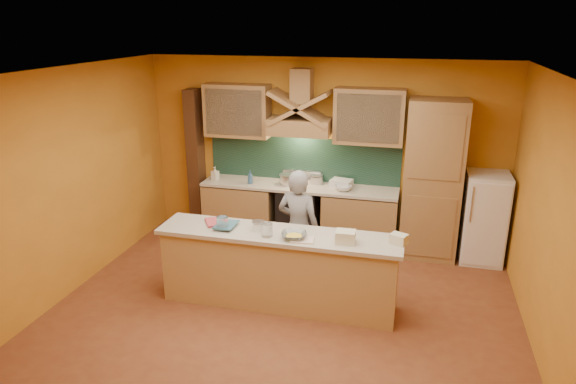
% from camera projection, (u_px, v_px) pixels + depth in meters
% --- Properties ---
extents(floor, '(5.50, 5.00, 0.01)m').
position_uv_depth(floor, '(280.00, 317.00, 6.02)').
color(floor, brown).
rests_on(floor, ground).
extents(ceiling, '(5.50, 5.00, 0.01)m').
position_uv_depth(ceiling, '(279.00, 74.00, 5.13)').
color(ceiling, white).
rests_on(ceiling, wall_back).
extents(wall_back, '(5.50, 0.02, 2.80)m').
position_uv_depth(wall_back, '(323.00, 151.00, 7.87)').
color(wall_back, orange).
rests_on(wall_back, floor).
extents(wall_front, '(5.50, 0.02, 2.80)m').
position_uv_depth(wall_front, '(177.00, 336.00, 3.28)').
color(wall_front, orange).
rests_on(wall_front, floor).
extents(wall_left, '(0.02, 5.00, 2.80)m').
position_uv_depth(wall_left, '(61.00, 186.00, 6.22)').
color(wall_left, orange).
rests_on(wall_left, floor).
extents(wall_right, '(0.02, 5.00, 2.80)m').
position_uv_depth(wall_right, '(556.00, 230.00, 4.93)').
color(wall_right, orange).
rests_on(wall_right, floor).
extents(base_cabinet_left, '(1.10, 0.60, 0.86)m').
position_uv_depth(base_cabinet_left, '(241.00, 210.00, 8.20)').
color(base_cabinet_left, '#A07849').
rests_on(base_cabinet_left, floor).
extents(base_cabinet_right, '(1.10, 0.60, 0.86)m').
position_uv_depth(base_cabinet_right, '(360.00, 221.00, 7.75)').
color(base_cabinet_right, '#A07849').
rests_on(base_cabinet_right, floor).
extents(counter_top, '(3.00, 0.62, 0.04)m').
position_uv_depth(counter_top, '(299.00, 186.00, 7.83)').
color(counter_top, beige).
rests_on(counter_top, base_cabinet_left).
extents(stove, '(0.60, 0.58, 0.90)m').
position_uv_depth(stove, '(299.00, 214.00, 7.97)').
color(stove, black).
rests_on(stove, floor).
extents(backsplash, '(3.00, 0.03, 0.70)m').
position_uv_depth(backsplash, '(303.00, 160.00, 7.97)').
color(backsplash, '#173328').
rests_on(backsplash, wall_back).
extents(range_hood, '(0.92, 0.50, 0.24)m').
position_uv_depth(range_hood, '(300.00, 126.00, 7.58)').
color(range_hood, '#A07849').
rests_on(range_hood, wall_back).
extents(hood_chimney, '(0.30, 0.30, 0.50)m').
position_uv_depth(hood_chimney, '(302.00, 86.00, 7.48)').
color(hood_chimney, '#A07849').
rests_on(hood_chimney, wall_back).
extents(upper_cabinet_left, '(1.00, 0.35, 0.80)m').
position_uv_depth(upper_cabinet_left, '(238.00, 111.00, 7.82)').
color(upper_cabinet_left, '#A07849').
rests_on(upper_cabinet_left, wall_back).
extents(upper_cabinet_right, '(1.00, 0.35, 0.80)m').
position_uv_depth(upper_cabinet_right, '(369.00, 116.00, 7.35)').
color(upper_cabinet_right, '#A07849').
rests_on(upper_cabinet_right, wall_back).
extents(pantry_column, '(0.80, 0.60, 2.30)m').
position_uv_depth(pantry_column, '(432.00, 180.00, 7.29)').
color(pantry_column, '#A07849').
rests_on(pantry_column, floor).
extents(fridge, '(0.58, 0.60, 1.30)m').
position_uv_depth(fridge, '(484.00, 218.00, 7.27)').
color(fridge, white).
rests_on(fridge, floor).
extents(trim_column_left, '(0.20, 0.30, 2.30)m').
position_uv_depth(trim_column_left, '(196.00, 161.00, 8.29)').
color(trim_column_left, '#472816').
rests_on(trim_column_left, floor).
extents(island_body, '(2.80, 0.55, 0.88)m').
position_uv_depth(island_body, '(279.00, 271.00, 6.18)').
color(island_body, tan).
rests_on(island_body, floor).
extents(island_top, '(2.90, 0.62, 0.05)m').
position_uv_depth(island_top, '(279.00, 235.00, 6.03)').
color(island_top, beige).
rests_on(island_top, island_body).
extents(person, '(0.63, 0.47, 1.56)m').
position_uv_depth(person, '(298.00, 228.00, 6.58)').
color(person, gray).
rests_on(person, floor).
extents(pot_large, '(0.27, 0.27, 0.16)m').
position_uv_depth(pot_large, '(287.00, 181.00, 7.84)').
color(pot_large, silver).
rests_on(pot_large, stove).
extents(pot_small, '(0.25, 0.25, 0.14)m').
position_uv_depth(pot_small, '(316.00, 180.00, 7.89)').
color(pot_small, silver).
rests_on(pot_small, stove).
extents(soap_bottle_a, '(0.12, 0.12, 0.21)m').
position_uv_depth(soap_bottle_a, '(215.00, 173.00, 8.04)').
color(soap_bottle_a, beige).
rests_on(soap_bottle_a, counter_top).
extents(soap_bottle_b, '(0.10, 0.10, 0.21)m').
position_uv_depth(soap_bottle_b, '(250.00, 177.00, 7.86)').
color(soap_bottle_b, '#2D547E').
rests_on(soap_bottle_b, counter_top).
extents(bowl_back, '(0.32, 0.32, 0.08)m').
position_uv_depth(bowl_back, '(343.00, 188.00, 7.57)').
color(bowl_back, silver).
rests_on(bowl_back, counter_top).
extents(dish_rack, '(0.35, 0.30, 0.11)m').
position_uv_depth(dish_rack, '(341.00, 183.00, 7.73)').
color(dish_rack, silver).
rests_on(dish_rack, counter_top).
extents(book_lower, '(0.34, 0.36, 0.03)m').
position_uv_depth(book_lower, '(206.00, 223.00, 6.27)').
color(book_lower, '#BA424A').
rests_on(book_lower, island_top).
extents(book_upper, '(0.24, 0.32, 0.02)m').
position_uv_depth(book_upper, '(217.00, 224.00, 6.19)').
color(book_upper, '#3A6A81').
rests_on(book_upper, island_top).
extents(jar_large, '(0.17, 0.17, 0.16)m').
position_uv_depth(jar_large, '(222.00, 223.00, 6.08)').
color(jar_large, silver).
rests_on(jar_large, island_top).
extents(jar_small, '(0.17, 0.17, 0.16)m').
position_uv_depth(jar_small, '(267.00, 230.00, 5.90)').
color(jar_small, silver).
rests_on(jar_small, island_top).
extents(kitchen_scale, '(0.15, 0.15, 0.09)m').
position_uv_depth(kitchen_scale, '(258.00, 227.00, 6.08)').
color(kitchen_scale, white).
rests_on(kitchen_scale, island_top).
extents(mixing_bowl, '(0.33, 0.33, 0.07)m').
position_uv_depth(mixing_bowl, '(294.00, 236.00, 5.85)').
color(mixing_bowl, white).
rests_on(mixing_bowl, island_top).
extents(cloth, '(0.28, 0.22, 0.02)m').
position_uv_depth(cloth, '(302.00, 240.00, 5.80)').
color(cloth, beige).
rests_on(cloth, island_top).
extents(grocery_bag_a, '(0.23, 0.19, 0.14)m').
position_uv_depth(grocery_bag_a, '(346.00, 237.00, 5.73)').
color(grocery_bag_a, beige).
rests_on(grocery_bag_a, island_top).
extents(grocery_bag_b, '(0.22, 0.20, 0.11)m').
position_uv_depth(grocery_bag_b, '(399.00, 239.00, 5.72)').
color(grocery_bag_b, beige).
rests_on(grocery_bag_b, island_top).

